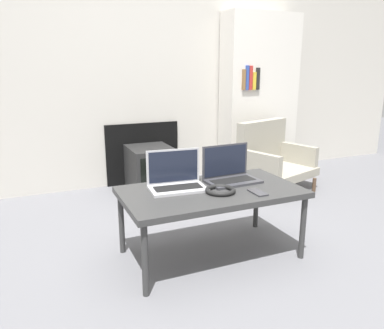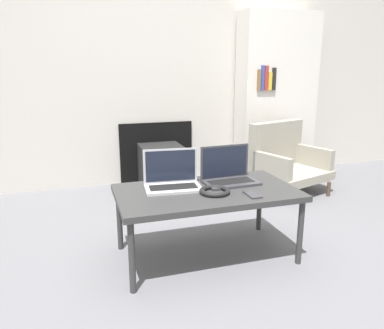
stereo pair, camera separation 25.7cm
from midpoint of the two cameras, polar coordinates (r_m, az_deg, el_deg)
ground_plane at (r=2.29m, az=7.91°, el=-16.72°), size 14.00×14.00×0.00m
wall_back at (r=3.89m, az=-4.81°, el=16.03°), size 7.00×0.08×2.60m
table at (r=2.34m, az=5.40°, el=-4.76°), size 1.11×0.61×0.45m
laptop_left at (r=2.35m, az=0.08°, el=-2.27°), size 0.36×0.24×0.24m
laptop_right at (r=2.48m, az=8.53°, el=-1.47°), size 0.36×0.23×0.24m
headphones at (r=2.27m, az=6.73°, el=-4.09°), size 0.19×0.19×0.03m
phone at (r=2.27m, az=12.42°, el=-4.54°), size 0.07×0.14×0.01m
tv at (r=3.74m, az=-2.60°, el=-0.49°), size 0.41×0.50×0.43m
armchair at (r=3.81m, az=15.82°, el=0.77°), size 0.79×0.71×0.67m
bookshelf at (r=4.23m, az=14.40°, el=9.90°), size 0.84×0.32×1.75m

